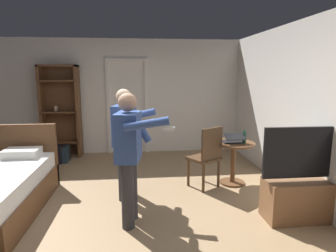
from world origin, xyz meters
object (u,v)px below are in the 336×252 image
Objects in this scene: bottle_on_table at (244,137)px; suitcase_dark at (54,154)px; person_blue_shirt at (130,150)px; suitcase_small at (54,154)px; bookshelf at (61,108)px; person_striped_shirt at (126,136)px; side_table at (233,156)px; laptop at (233,140)px; tv_flatscreen at (302,192)px; wooden_chair at (207,155)px.

bottle_on_table is 3.83m from suitcase_dark.
person_blue_shirt reaches higher than suitcase_small.
bookshelf is 1.01m from suitcase_small.
bookshelf is 2.76m from person_striped_shirt.
side_table is 3.06× the size of bottle_on_table.
person_blue_shirt is at bearing -61.36° from suitcase_small.
person_blue_shirt reaches higher than laptop.
side_table is (3.20, -1.98, -0.58)m from bookshelf.
tv_flatscreen is at bearing -3.33° from person_blue_shirt.
tv_flatscreen is 0.74× the size of person_blue_shirt.
side_table is (-0.47, 1.25, 0.12)m from tv_flatscreen.
person_blue_shirt reaches higher than tv_flatscreen.
bottle_on_table is 0.52× the size of suitcase_dark.
person_blue_shirt is at bearing -45.68° from suitcase_dark.
suitcase_small is (-0.09, -0.44, -0.90)m from bookshelf.
wooden_chair reaches higher than suitcase_dark.
laptop is (3.17, -2.02, -0.31)m from bookshelf.
suitcase_small is at bearing 115.77° from suitcase_dark.
tv_flatscreen is 1.30m from bottle_on_table.
tv_flatscreen reaches higher than bottle_on_table.
laptop is 0.18m from bottle_on_table.
suitcase_dark reaches higher than suitcase_small.
bottle_on_table reaches higher than suitcase_dark.
laptop is at bearing -123.68° from side_table.
side_table is 3.63m from suitcase_dark.
bookshelf reaches higher than wooden_chair.
person_blue_shirt is (-1.62, -1.09, 0.16)m from laptop.
person_blue_shirt is (1.55, -3.11, -0.15)m from bookshelf.
wooden_chair is at bearing -18.10° from suitcase_dark.
tv_flatscreen reaches higher than suitcase_small.
laptop is 1.46× the size of bottle_on_table.
suitcase_small is at bearing 121.57° from person_blue_shirt.
laptop reaches higher than suitcase_small.
suitcase_dark is (-2.81, 1.67, -0.38)m from wooden_chair.
suitcase_dark is (-1.56, 1.88, -0.75)m from person_striped_shirt.
tv_flatscreen is at bearing -69.41° from side_table.
bottle_on_table is at bearing 8.28° from person_striped_shirt.
suitcase_small is (-3.26, 1.58, -0.59)m from laptop.
laptop reaches higher than suitcase_dark.
person_blue_shirt is 2.70× the size of suitcase_small.
tv_flatscreen is at bearing -67.56° from laptop.
bookshelf is 2.83× the size of side_table.
bookshelf reaches higher than suitcase_dark.
suitcase_small is at bearing 154.70° from bottle_on_table.
bookshelf is at bearing 122.31° from person_striped_shirt.
suitcase_dark is 0.02m from suitcase_small.
suitcase_small is at bearing 149.05° from wooden_chair.
person_striped_shirt is at bearing -169.70° from laptop.
person_striped_shirt reaches higher than laptop.
person_striped_shirt is (-2.19, 0.90, 0.56)m from tv_flatscreen.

